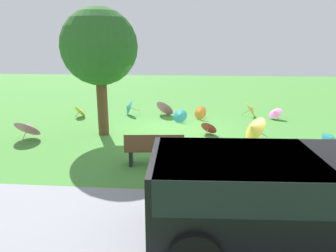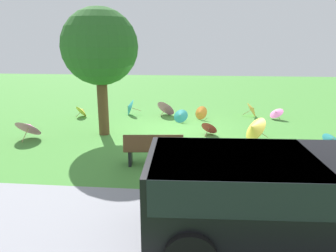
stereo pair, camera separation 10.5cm
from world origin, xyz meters
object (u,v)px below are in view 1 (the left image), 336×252
Objects in this scene: van_dark at (282,192)px; parasol_teal_0 at (331,139)px; park_bench at (154,149)px; parasol_yellow_0 at (253,128)px; shade_tree at (99,48)px; parasol_blue_0 at (301,155)px; parasol_yellow_1 at (252,109)px; parasol_pink_0 at (166,107)px; parasol_pink_1 at (275,112)px; parasol_yellow_2 at (81,111)px; parasol_red_0 at (209,127)px; parasol_pink_2 at (28,127)px; parasol_orange_0 at (200,112)px; parasol_teal_1 at (180,115)px; parasol_teal_2 at (128,107)px.

van_dark is 5.57m from parasol_teal_0.
parasol_yellow_0 is (-3.08, -2.57, -0.03)m from park_bench.
parasol_blue_0 is (-6.18, 2.55, -2.74)m from shade_tree.
parasol_pink_0 is at bearing 2.93° from parasol_yellow_1.
parasol_pink_1 is 8.56m from parasol_yellow_2.
parasol_blue_0 is 0.97× the size of parasol_pink_1.
parasol_yellow_1 is (1.65, -4.56, -0.05)m from parasol_teal_0.
parasol_red_0 is at bearing 122.87° from parasol_pink_0.
parasol_yellow_0 is at bearing -175.19° from parasol_pink_2.
parasol_red_0 is at bearing 41.69° from parasol_pink_1.
van_dark is 9.14m from parasol_pink_1.
park_bench is 4.42m from shade_tree.
parasol_orange_0 is at bearing -57.67° from parasol_yellow_0.
parasol_orange_0 is at bearing -179.48° from parasol_yellow_2.
parasol_pink_2 is at bearing 30.25° from parasol_teal_1.
parasol_yellow_2 is at bearing -21.88° from parasol_red_0.
parasol_teal_0 is 1.15× the size of parasol_orange_0.
park_bench reaches higher than parasol_yellow_1.
parasol_blue_0 is 0.72× the size of parasol_yellow_0.
parasol_yellow_0 is 1.59× the size of parasol_orange_0.
parasol_pink_0 is 4.78m from parasol_yellow_0.
parasol_orange_0 is at bearing -147.44° from parasol_teal_1.
parasol_yellow_2 reaches higher than parasol_teal_1.
parasol_orange_0 is (-1.54, 0.59, -0.09)m from parasol_pink_0.
parasol_blue_0 is (1.32, 1.38, -0.04)m from parasol_teal_0.
parasol_teal_0 is at bearing -133.62° from parasol_blue_0.
parasol_teal_0 is 9.88m from parasol_pink_2.
parasol_pink_1 is at bearing -128.56° from park_bench.
parasol_teal_2 is at bearing -94.55° from shade_tree.
parasol_pink_1 is at bearing -102.90° from van_dark.
parasol_blue_0 is 2.49m from parasol_yellow_0.
parasol_teal_0 is 0.94× the size of parasol_teal_2.
park_bench reaches higher than parasol_orange_0.
parasol_orange_0 is at bearing -81.84° from van_dark.
parasol_yellow_0 is at bearing 134.21° from parasol_pink_0.
parasol_pink_2 is at bearing 43.14° from parasol_pink_0.
parasol_orange_0 is (0.33, -2.30, 0.01)m from parasol_red_0.
parasol_pink_1 is at bearing 176.61° from parasol_pink_0.
parasol_teal_1 is 0.94× the size of parasol_yellow_2.
parasol_pink_2 is (9.15, 3.78, 0.15)m from parasol_pink_1.
parasol_teal_1 is 0.68× the size of parasol_yellow_0.
park_bench reaches higher than parasol_yellow_0.
park_bench is at bearing 17.15° from parasol_teal_0.
parasol_pink_1 is at bearing -79.87° from parasol_teal_0.
parasol_teal_1 is at bearing -75.58° from van_dark.
parasol_blue_0 is at bearing 110.82° from parasol_yellow_0.
parasol_blue_0 is at bearing 93.20° from parasol_yellow_1.
van_dark is 6.40× the size of parasol_teal_1.
parasol_orange_0 is 6.83m from parasol_pink_2.
parasol_orange_0 reaches higher than parasol_red_0.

